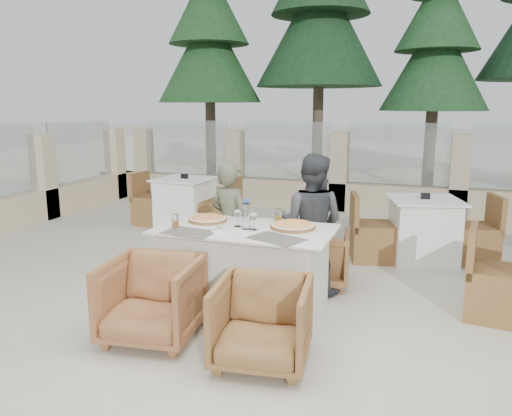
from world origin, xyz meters
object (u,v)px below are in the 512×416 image
(armchair_near_left, at_px, (152,299))
(water_bottle, at_px, (246,214))
(armchair_far_right, at_px, (318,257))
(armchair_near_right, at_px, (262,322))
(pizza_right, at_px, (293,225))
(wine_glass_centre, at_px, (238,217))
(pizza_left, at_px, (208,219))
(bg_table_a, at_px, (185,203))
(bg_table_b, at_px, (423,230))
(beer_glass_right, at_px, (278,216))
(dining_table, at_px, (245,269))
(wine_glass_near, at_px, (254,220))
(armchair_far_left, at_px, (225,255))
(diner_right, at_px, (311,224))
(beer_glass_left, at_px, (175,221))
(diner_left, at_px, (230,225))
(olive_dish, at_px, (219,229))

(armchair_near_left, bearing_deg, water_bottle, 50.96)
(armchair_far_right, bearing_deg, armchair_near_right, 79.32)
(pizza_right, bearing_deg, wine_glass_centre, -168.00)
(pizza_left, height_order, armchair_near_left, pizza_left)
(pizza_right, relative_size, bg_table_a, 0.25)
(wine_glass_centre, distance_m, armchair_near_left, 1.10)
(bg_table_a, xyz_separation_m, bg_table_b, (3.50, -0.57, 0.00))
(beer_glass_right, distance_m, armchair_far_right, 0.82)
(beer_glass_right, bearing_deg, wine_glass_centre, -138.70)
(dining_table, bearing_deg, armchair_near_left, -120.52)
(wine_glass_centre, height_order, wine_glass_near, same)
(bg_table_b, bearing_deg, wine_glass_near, -139.51)
(pizza_left, relative_size, armchair_far_left, 0.54)
(wine_glass_near, height_order, beer_glass_right, wine_glass_near)
(pizza_left, height_order, armchair_far_right, pizza_left)
(wine_glass_centre, distance_m, diner_right, 0.84)
(armchair_far_right, bearing_deg, pizza_right, 72.93)
(dining_table, distance_m, wine_glass_centre, 0.49)
(dining_table, relative_size, wine_glass_centre, 8.70)
(armchair_far_right, bearing_deg, water_bottle, 51.29)
(armchair_near_right, bearing_deg, water_bottle, 109.66)
(beer_glass_left, relative_size, armchair_far_left, 0.18)
(diner_left, bearing_deg, wine_glass_near, 148.45)
(pizza_left, distance_m, olive_dish, 0.43)
(dining_table, height_order, beer_glass_right, beer_glass_right)
(wine_glass_near, xyz_separation_m, bg_table_b, (1.43, 2.09, -0.48))
(armchair_far_right, bearing_deg, armchair_far_left, 7.08)
(beer_glass_right, bearing_deg, armchair_near_right, -78.51)
(water_bottle, relative_size, wine_glass_near, 1.51)
(pizza_left, relative_size, armchair_far_right, 0.57)
(water_bottle, distance_m, armchair_far_left, 0.96)
(wine_glass_near, bearing_deg, armchair_far_right, 65.18)
(pizza_right, bearing_deg, bg_table_a, 133.79)
(olive_dish, xyz_separation_m, bg_table_b, (1.70, 2.26, -0.41))
(wine_glass_near, relative_size, armchair_near_left, 0.25)
(pizza_right, xyz_separation_m, bg_table_a, (-2.38, 2.49, -0.41))
(diner_right, relative_size, bg_table_a, 0.86)
(diner_left, distance_m, bg_table_a, 2.69)
(armchair_far_right, height_order, bg_table_b, bg_table_b)
(wine_glass_centre, bearing_deg, bg_table_a, 126.01)
(water_bottle, xyz_separation_m, beer_glass_right, (0.20, 0.33, -0.07))
(armchair_near_left, bearing_deg, diner_left, 77.00)
(armchair_near_left, height_order, bg_table_a, bg_table_a)
(diner_left, bearing_deg, pizza_right, 173.23)
(water_bottle, height_order, beer_glass_right, water_bottle)
(wine_glass_near, xyz_separation_m, beer_glass_left, (-0.71, -0.15, -0.03))
(dining_table, relative_size, armchair_near_right, 2.30)
(wine_glass_near, xyz_separation_m, diner_right, (0.37, 0.68, -0.16))
(olive_dish, bearing_deg, bg_table_b, 53.11)
(armchair_near_right, bearing_deg, dining_table, 110.19)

